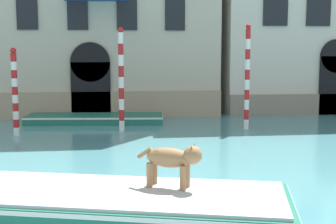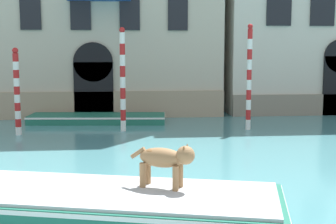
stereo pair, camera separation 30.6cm
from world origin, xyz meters
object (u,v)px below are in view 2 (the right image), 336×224
object	(u,v)px
mooring_pole_0	(123,79)
mooring_pole_1	(17,91)
boat_moored_near_palazzo	(98,118)
mooring_pole_4	(249,77)
boat_foreground	(84,204)
dog_on_deck	(166,159)

from	to	relation	value
mooring_pole_0	mooring_pole_1	xyz separation A→B (m)	(-4.10, -0.48, -0.41)
boat_moored_near_palazzo	mooring_pole_4	distance (m)	7.13
boat_foreground	boat_moored_near_palazzo	distance (m)	12.55
boat_moored_near_palazzo	mooring_pole_0	bearing A→B (deg)	-58.27
boat_foreground	mooring_pole_1	bearing A→B (deg)	123.72
boat_moored_near_palazzo	mooring_pole_4	world-z (taller)	mooring_pole_4
boat_moored_near_palazzo	mooring_pole_1	bearing A→B (deg)	-130.79
boat_foreground	mooring_pole_0	xyz separation A→B (m)	(0.81, 10.20, 1.78)
mooring_pole_4	mooring_pole_0	bearing A→B (deg)	178.56
dog_on_deck	mooring_pole_4	bearing A→B (deg)	92.50
boat_foreground	dog_on_deck	world-z (taller)	dog_on_deck
boat_foreground	boat_moored_near_palazzo	bearing A→B (deg)	106.63
boat_moored_near_palazzo	boat_foreground	bearing A→B (deg)	-83.05
mooring_pole_0	dog_on_deck	bearing A→B (deg)	-85.63
boat_moored_near_palazzo	mooring_pole_1	size ratio (longest dim) A/B	1.85
boat_foreground	mooring_pole_0	bearing A→B (deg)	100.46
mooring_pole_1	boat_foreground	bearing A→B (deg)	-71.29
mooring_pole_1	mooring_pole_4	distance (m)	9.34
mooring_pole_1	mooring_pole_4	world-z (taller)	mooring_pole_4
mooring_pole_0	mooring_pole_1	world-z (taller)	mooring_pole_0
dog_on_deck	mooring_pole_1	distance (m)	10.94
boat_foreground	mooring_pole_4	distance (m)	11.88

